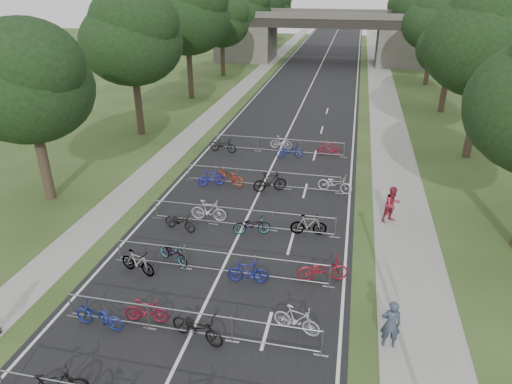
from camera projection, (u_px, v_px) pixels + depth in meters
road at (312, 83)px, 53.90m from camera, size 11.00×140.00×0.01m
sidewalk_right at (382, 86)px, 52.38m from camera, size 3.00×140.00×0.01m
sidewalk_left at (250, 80)px, 55.32m from camera, size 2.00×140.00×0.01m
lane_markings at (312, 83)px, 53.90m from camera, size 0.12×140.00×0.00m
overpass_bridge at (324, 37)px, 65.63m from camera, size 31.00×8.00×7.05m
tree_left_0 at (28, 84)px, 23.19m from camera, size 6.72×6.72×10.25m
tree_left_1 at (132, 39)px, 33.44m from camera, size 7.56×7.56×11.53m
tree_right_1 at (493, 39)px, 28.53m from camera, size 8.18×8.18×12.47m
tree_left_2 at (187, 15)px, 43.68m from camera, size 8.40×8.40×12.81m
tree_right_2 at (454, 46)px, 39.97m from camera, size 6.16×6.16×9.39m
tree_left_3 at (222, 21)px, 54.98m from camera, size 6.72×6.72×10.25m
tree_right_3 at (436, 22)px, 50.14m from camera, size 7.17×7.17×10.93m
tree_left_4 at (245, 8)px, 65.22m from camera, size 7.56×7.56×11.53m
tree_right_4 at (425, 6)px, 60.32m from camera, size 8.18×8.18×12.47m
tree_right_5 at (414, 15)px, 71.75m from camera, size 6.16×6.16×9.39m
tree_left_6 at (274, 5)px, 86.76m from camera, size 6.72×6.72×10.25m
tree_right_6 at (408, 4)px, 81.93m from camera, size 7.17×7.17×10.93m
barrier_row_2 at (189, 323)px, 15.88m from camera, size 9.70×0.08×1.10m
barrier_row_3 at (220, 263)px, 19.23m from camera, size 9.70×0.08×1.10m
barrier_row_4 at (242, 218)px, 22.77m from camera, size 9.70×0.08×1.10m
barrier_row_5 at (262, 179)px, 27.18m from camera, size 9.70×0.08×1.10m
barrier_row_6 at (279, 146)px, 32.48m from camera, size 9.70×0.08×1.10m
bike_8 at (99, 316)px, 16.27m from camera, size 1.96×0.84×1.00m
bike_9 at (146, 311)px, 16.52m from camera, size 1.71×0.64×1.01m
bike_10 at (197, 327)px, 15.70m from camera, size 2.22×1.28×1.10m
bike_11 at (297, 320)px, 16.06m from camera, size 1.84×0.93×1.06m
bike_12 at (138, 262)px, 19.27m from camera, size 1.84×0.98×1.06m
bike_13 at (173, 253)px, 20.04m from camera, size 1.86×1.37×0.93m
bike_14 at (248, 272)px, 18.67m from camera, size 1.78×0.67×1.04m
bike_15 at (323, 269)px, 18.78m from camera, size 2.24×1.31×1.11m
bike_16 at (180, 221)px, 22.60m from camera, size 1.91×1.08×0.95m
bike_17 at (209, 211)px, 23.42m from camera, size 1.90×0.56×1.14m
bike_18 at (252, 225)px, 22.25m from camera, size 1.93×1.09×0.96m
bike_19 at (309, 225)px, 22.16m from camera, size 1.83×0.73×1.07m
bike_20 at (211, 178)px, 27.38m from camera, size 1.71×1.11×1.00m
bike_21 at (230, 176)px, 27.44m from camera, size 2.25×1.58×1.12m
bike_22 at (270, 182)px, 26.62m from camera, size 2.07×1.34×1.21m
bike_23 at (335, 184)px, 26.54m from camera, size 2.15×1.13×1.08m
bike_24 at (223, 145)px, 32.64m from camera, size 2.07×0.94×1.05m
bike_25 at (281, 143)px, 33.22m from camera, size 1.64×0.54×0.98m
bike_26 at (290, 151)px, 31.60m from camera, size 1.99×1.08×0.99m
bike_27 at (329, 148)px, 32.09m from camera, size 1.73×0.78×1.00m
pedestrian_a at (391, 324)px, 15.28m from camera, size 0.71×0.49×1.86m
pedestrian_b at (392, 205)px, 23.20m from camera, size 1.18×1.13×1.92m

